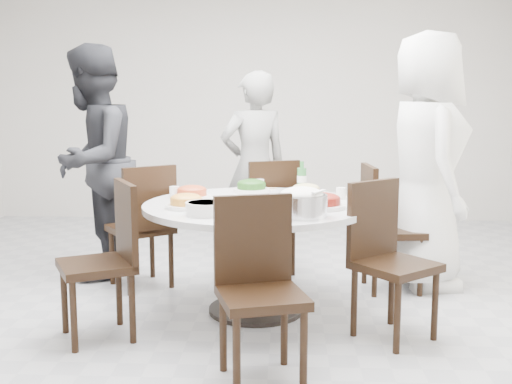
{
  "coord_description": "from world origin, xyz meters",
  "views": [
    {
      "loc": [
        0.43,
        -4.49,
        1.48
      ],
      "look_at": [
        0.22,
        -0.23,
        0.82
      ],
      "focal_mm": 45.0,
      "sensor_mm": 36.0,
      "label": 1
    }
  ],
  "objects_px": {
    "chair_se": "(396,262)",
    "diner_left": "(92,163)",
    "dining_table": "(256,258)",
    "rice_bowl": "(302,205)",
    "chair_nw": "(140,226)",
    "chair_n": "(266,216)",
    "soup_bowl": "(206,208)",
    "chair_ne": "(393,228)",
    "chair_s": "(262,293)",
    "beverage_bottle": "(302,177)",
    "diner_middle": "(254,168)",
    "chair_sw": "(96,262)",
    "diner_right": "(426,161)"
  },
  "relations": [
    {
      "from": "chair_ne",
      "to": "chair_sw",
      "type": "relative_size",
      "value": 1.0
    },
    {
      "from": "chair_ne",
      "to": "soup_bowl",
      "type": "xyz_separation_m",
      "value": [
        -1.28,
        -0.96,
        0.31
      ]
    },
    {
      "from": "dining_table",
      "to": "rice_bowl",
      "type": "xyz_separation_m",
      "value": [
        0.3,
        -0.43,
        0.44
      ]
    },
    {
      "from": "chair_nw",
      "to": "chair_se",
      "type": "bearing_deg",
      "value": 114.12
    },
    {
      "from": "dining_table",
      "to": "rice_bowl",
      "type": "height_order",
      "value": "rice_bowl"
    },
    {
      "from": "chair_ne",
      "to": "chair_s",
      "type": "relative_size",
      "value": 1.0
    },
    {
      "from": "chair_se",
      "to": "chair_s",
      "type": "bearing_deg",
      "value": 179.23
    },
    {
      "from": "diner_middle",
      "to": "diner_left",
      "type": "xyz_separation_m",
      "value": [
        -1.26,
        -0.55,
        0.1
      ]
    },
    {
      "from": "chair_s",
      "to": "chair_se",
      "type": "distance_m",
      "value": 1.0
    },
    {
      "from": "chair_s",
      "to": "beverage_bottle",
      "type": "bearing_deg",
      "value": 64.8
    },
    {
      "from": "chair_s",
      "to": "soup_bowl",
      "type": "xyz_separation_m",
      "value": [
        -0.36,
        0.65,
        0.31
      ]
    },
    {
      "from": "chair_sw",
      "to": "chair_se",
      "type": "xyz_separation_m",
      "value": [
        1.8,
        0.08,
        0.0
      ]
    },
    {
      "from": "chair_sw",
      "to": "beverage_bottle",
      "type": "height_order",
      "value": "beverage_bottle"
    },
    {
      "from": "chair_n",
      "to": "chair_se",
      "type": "height_order",
      "value": "same"
    },
    {
      "from": "diner_right",
      "to": "diner_middle",
      "type": "bearing_deg",
      "value": 56.73
    },
    {
      "from": "chair_se",
      "to": "chair_ne",
      "type": "bearing_deg",
      "value": 41.91
    },
    {
      "from": "diner_left",
      "to": "soup_bowl",
      "type": "height_order",
      "value": "diner_left"
    },
    {
      "from": "diner_middle",
      "to": "soup_bowl",
      "type": "distance_m",
      "value": 1.79
    },
    {
      "from": "dining_table",
      "to": "chair_se",
      "type": "relative_size",
      "value": 1.58
    },
    {
      "from": "chair_s",
      "to": "beverage_bottle",
      "type": "relative_size",
      "value": 4.08
    },
    {
      "from": "chair_n",
      "to": "rice_bowl",
      "type": "bearing_deg",
      "value": 79.19
    },
    {
      "from": "dining_table",
      "to": "rice_bowl",
      "type": "relative_size",
      "value": 4.89
    },
    {
      "from": "chair_se",
      "to": "diner_left",
      "type": "bearing_deg",
      "value": 110.81
    },
    {
      "from": "dining_table",
      "to": "diner_right",
      "type": "relative_size",
      "value": 0.77
    },
    {
      "from": "chair_s",
      "to": "diner_left",
      "type": "height_order",
      "value": "diner_left"
    },
    {
      "from": "dining_table",
      "to": "diner_right",
      "type": "height_order",
      "value": "diner_right"
    },
    {
      "from": "chair_ne",
      "to": "diner_middle",
      "type": "xyz_separation_m",
      "value": [
        -1.09,
        0.81,
        0.36
      ]
    },
    {
      "from": "chair_ne",
      "to": "chair_nw",
      "type": "bearing_deg",
      "value": 84.36
    },
    {
      "from": "chair_se",
      "to": "rice_bowl",
      "type": "relative_size",
      "value": 3.1
    },
    {
      "from": "rice_bowl",
      "to": "soup_bowl",
      "type": "bearing_deg",
      "value": 177.99
    },
    {
      "from": "chair_nw",
      "to": "chair_se",
      "type": "height_order",
      "value": "same"
    },
    {
      "from": "chair_n",
      "to": "chair_nw",
      "type": "bearing_deg",
      "value": 4.21
    },
    {
      "from": "dining_table",
      "to": "chair_s",
      "type": "relative_size",
      "value": 1.58
    },
    {
      "from": "chair_n",
      "to": "rice_bowl",
      "type": "height_order",
      "value": "chair_n"
    },
    {
      "from": "chair_ne",
      "to": "chair_sw",
      "type": "xyz_separation_m",
      "value": [
        -1.94,
        -1.07,
        0.0
      ]
    },
    {
      "from": "diner_middle",
      "to": "soup_bowl",
      "type": "relative_size",
      "value": 6.58
    },
    {
      "from": "rice_bowl",
      "to": "chair_nw",
      "type": "bearing_deg",
      "value": 140.79
    },
    {
      "from": "chair_nw",
      "to": "rice_bowl",
      "type": "distance_m",
      "value": 1.59
    },
    {
      "from": "chair_nw",
      "to": "chair_s",
      "type": "xyz_separation_m",
      "value": [
        0.99,
        -1.62,
        0.0
      ]
    },
    {
      "from": "chair_ne",
      "to": "diner_middle",
      "type": "distance_m",
      "value": 1.4
    },
    {
      "from": "diner_left",
      "to": "rice_bowl",
      "type": "xyz_separation_m",
      "value": [
        1.64,
        -1.24,
        -0.11
      ]
    },
    {
      "from": "dining_table",
      "to": "chair_n",
      "type": "height_order",
      "value": "chair_n"
    },
    {
      "from": "chair_sw",
      "to": "diner_left",
      "type": "height_order",
      "value": "diner_left"
    },
    {
      "from": "chair_ne",
      "to": "beverage_bottle",
      "type": "relative_size",
      "value": 4.08
    },
    {
      "from": "chair_ne",
      "to": "rice_bowl",
      "type": "distance_m",
      "value": 1.26
    },
    {
      "from": "chair_ne",
      "to": "chair_se",
      "type": "distance_m",
      "value": 0.99
    },
    {
      "from": "dining_table",
      "to": "beverage_bottle",
      "type": "distance_m",
      "value": 0.77
    },
    {
      "from": "chair_nw",
      "to": "soup_bowl",
      "type": "height_order",
      "value": "chair_nw"
    },
    {
      "from": "soup_bowl",
      "to": "chair_ne",
      "type": "bearing_deg",
      "value": 36.9
    },
    {
      "from": "dining_table",
      "to": "chair_ne",
      "type": "distance_m",
      "value": 1.15
    }
  ]
}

